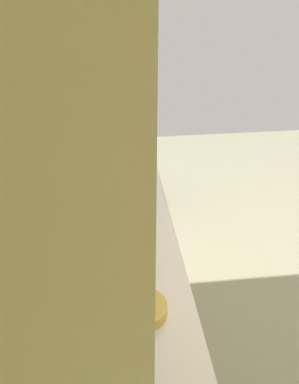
# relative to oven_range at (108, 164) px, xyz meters

# --- Properties ---
(wall_back) EXTENTS (3.96, 0.12, 2.77)m
(wall_back) POSITION_rel_oven_range_xyz_m (-1.49, 0.36, 0.92)
(wall_back) COLOR beige
(wall_back) RESTS_ON ground_plane
(counter_run) EXTENTS (3.10, 0.62, 0.90)m
(counter_run) POSITION_rel_oven_range_xyz_m (-1.85, 0.00, -0.02)
(counter_run) COLOR beige
(counter_run) RESTS_ON ground_plane
(upper_cabinets) EXTENTS (1.97, 0.34, 0.63)m
(upper_cabinets) POSITION_rel_oven_range_xyz_m (-1.85, 0.13, 1.39)
(upper_cabinets) COLOR beige
(oven_range) EXTENTS (0.62, 0.62, 1.08)m
(oven_range) POSITION_rel_oven_range_xyz_m (0.00, 0.00, 0.00)
(oven_range) COLOR #B7BABF
(oven_range) RESTS_ON ground_plane
(microwave) EXTENTS (0.50, 0.33, 0.33)m
(microwave) POSITION_rel_oven_range_xyz_m (-1.18, 0.02, 0.60)
(microwave) COLOR white
(microwave) RESTS_ON counter_run
(bowl) EXTENTS (0.18, 0.18, 0.05)m
(bowl) POSITION_rel_oven_range_xyz_m (-2.08, -0.10, 0.46)
(bowl) COLOR gold
(bowl) RESTS_ON counter_run
(kettle) EXTENTS (0.17, 0.13, 0.15)m
(kettle) POSITION_rel_oven_range_xyz_m (-0.75, -0.10, 0.50)
(kettle) COLOR #B7BABF
(kettle) RESTS_ON counter_run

